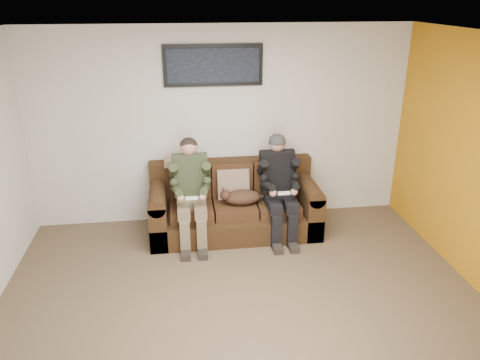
{
  "coord_description": "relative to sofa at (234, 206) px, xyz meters",
  "views": [
    {
      "loc": [
        -0.57,
        -3.72,
        2.95
      ],
      "look_at": [
        0.1,
        1.2,
        0.95
      ],
      "focal_mm": 35.0,
      "sensor_mm": 36.0,
      "label": 1
    }
  ],
  "objects": [
    {
      "name": "floor",
      "position": [
        -0.1,
        -1.83,
        -0.33
      ],
      "size": [
        5.0,
        5.0,
        0.0
      ],
      "primitive_type": "plane",
      "color": "brown",
      "rests_on": "ground"
    },
    {
      "name": "ceiling",
      "position": [
        -0.1,
        -1.83,
        2.27
      ],
      "size": [
        5.0,
        5.0,
        0.0
      ],
      "primitive_type": "plane",
      "rotation": [
        3.14,
        0.0,
        0.0
      ],
      "color": "silver",
      "rests_on": "ground"
    },
    {
      "name": "wall_back",
      "position": [
        -0.1,
        0.42,
        0.97
      ],
      "size": [
        5.0,
        0.0,
        5.0
      ],
      "primitive_type": "plane",
      "rotation": [
        1.57,
        0.0,
        0.0
      ],
      "color": "beige",
      "rests_on": "ground"
    },
    {
      "name": "sofa",
      "position": [
        0.0,
        0.0,
        0.0
      ],
      "size": [
        2.16,
        0.93,
        0.88
      ],
      "color": "#352110",
      "rests_on": "ground"
    },
    {
      "name": "throw_pillow",
      "position": [
        -0.0,
        0.04,
        0.29
      ],
      "size": [
        0.41,
        0.2,
        0.41
      ],
      "primitive_type": "cube",
      "rotation": [
        -0.21,
        0.0,
        0.0
      ],
      "color": "#856A57",
      "rests_on": "sofa"
    },
    {
      "name": "throw_blanket",
      "position": [
        -0.65,
        0.27,
        0.55
      ],
      "size": [
        0.44,
        0.22,
        0.08
      ],
      "primitive_type": "cube",
      "color": "#C3AB8F",
      "rests_on": "sofa"
    },
    {
      "name": "person_left",
      "position": [
        -0.56,
        -0.18,
        0.39
      ],
      "size": [
        0.51,
        0.87,
        1.29
      ],
      "color": "brown",
      "rests_on": "sofa"
    },
    {
      "name": "person_right",
      "position": [
        0.56,
        -0.18,
        0.39
      ],
      "size": [
        0.51,
        0.86,
        1.3
      ],
      "color": "black",
      "rests_on": "sofa"
    },
    {
      "name": "cat",
      "position": [
        0.07,
        -0.18,
        0.2
      ],
      "size": [
        0.66,
        0.26,
        0.24
      ],
      "color": "#4E2F1E",
      "rests_on": "sofa"
    },
    {
      "name": "framed_poster",
      "position": [
        -0.2,
        0.39,
        1.77
      ],
      "size": [
        1.25,
        0.05,
        0.52
      ],
      "color": "black",
      "rests_on": "wall_back"
    }
  ]
}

